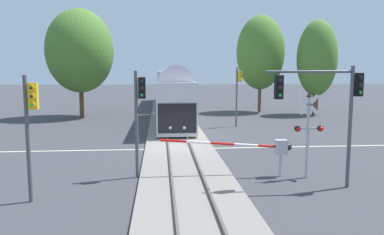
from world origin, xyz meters
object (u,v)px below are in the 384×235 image
traffic_signal_near_right (328,97)px  oak_far_right (260,53)px  traffic_signal_far_side (238,87)px  crossing_gate_near (265,147)px  crossing_signal_mast (308,126)px  oak_behind_train (80,51)px  maple_right_background (317,58)px  traffic_signal_median (139,107)px  commuter_train (170,90)px  traffic_signal_near_left (30,118)px

traffic_signal_near_right → oak_far_right: bearing=80.6°
traffic_signal_far_side → oak_far_right: (5.07, 11.74, 3.58)m
traffic_signal_far_side → crossing_gate_near: bearing=-97.0°
crossing_gate_near → crossing_signal_mast: bearing=-11.1°
oak_behind_train → crossing_signal_mast: bearing=-58.2°
oak_behind_train → traffic_signal_near_right: bearing=-59.5°
oak_behind_train → maple_right_background: 26.26m
crossing_gate_near → traffic_signal_far_side: (1.98, 16.23, 2.14)m
traffic_signal_median → oak_far_right: (13.06, 27.61, 3.74)m
commuter_train → traffic_signal_median: (-2.20, -26.75, 0.63)m
oak_behind_train → maple_right_background: oak_behind_train is taller
commuter_train → traffic_signal_near_right: commuter_train is taller
crossing_gate_near → traffic_signal_near_left: size_ratio=1.28×
crossing_signal_mast → traffic_signal_near_left: bearing=-168.7°
traffic_signal_near_left → oak_far_right: bearing=61.0°
traffic_signal_near_left → oak_behind_train: size_ratio=0.43×
traffic_signal_median → commuter_train: bearing=85.3°
traffic_signal_median → oak_behind_train: 25.53m
crossing_gate_near → maple_right_background: (12.75, 24.76, 4.95)m
traffic_signal_near_right → oak_behind_train: (-15.57, 26.48, 3.13)m
crossing_signal_mast → traffic_signal_far_side: (0.05, 16.61, 1.08)m
traffic_signal_far_side → oak_behind_train: bearing=152.0°
commuter_train → traffic_signal_near_right: 29.72m
traffic_signal_near_right → traffic_signal_near_left: size_ratio=1.07×
traffic_signal_far_side → traffic_signal_near_right: bearing=-89.7°
commuter_train → traffic_signal_far_side: size_ratio=7.14×
traffic_signal_near_left → oak_far_right: 35.34m
traffic_signal_near_left → oak_far_right: (17.02, 30.73, 3.84)m
traffic_signal_near_right → traffic_signal_far_side: size_ratio=0.99×
maple_right_background → traffic_signal_median: bearing=-127.5°
commuter_train → crossing_gate_near: (3.81, -27.11, -1.34)m
crossing_gate_near → oak_behind_train: size_ratio=0.55×
traffic_signal_near_left → traffic_signal_far_side: bearing=57.8°
commuter_train → traffic_signal_median: size_ratio=7.49×
traffic_signal_far_side → oak_far_right: bearing=66.7°
crossing_gate_near → traffic_signal_median: traffic_signal_median is taller
traffic_signal_near_left → oak_behind_train: bearing=97.4°
crossing_gate_near → traffic_signal_near_left: (-9.97, -2.76, 1.88)m
crossing_signal_mast → traffic_signal_near_left: traffic_signal_near_left is taller
crossing_signal_mast → crossing_gate_near: bearing=168.9°
traffic_signal_median → oak_far_right: 30.77m
crossing_gate_near → traffic_signal_far_side: size_ratio=1.18×
traffic_signal_near_left → maple_right_background: bearing=50.5°
traffic_signal_median → maple_right_background: 30.92m
crossing_gate_near → maple_right_background: maple_right_background is taller
traffic_signal_median → oak_behind_train: size_ratio=0.44×
crossing_signal_mast → traffic_signal_near_right: traffic_signal_near_right is taller
maple_right_background → oak_far_right: bearing=150.6°
crossing_gate_near → traffic_signal_near_right: 3.84m
traffic_signal_near_right → oak_far_right: size_ratio=0.46×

